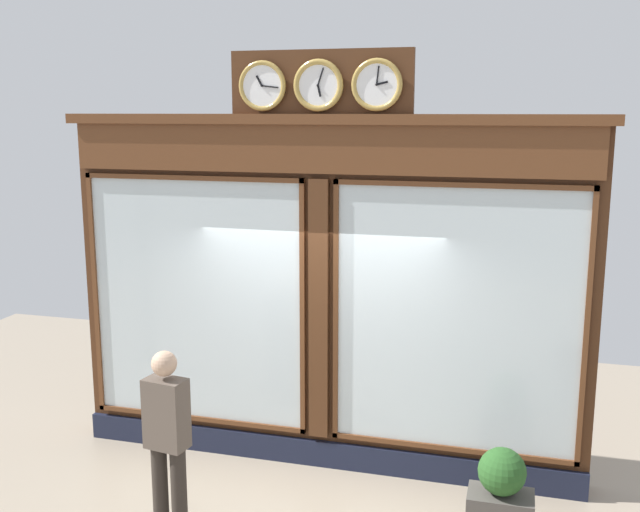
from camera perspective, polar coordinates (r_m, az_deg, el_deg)
The scene contains 3 objects.
shop_facade at distance 7.60m, azimuth 0.25°, elevation -2.77°, with size 5.47×0.42×4.26m.
pedestrian at distance 6.70m, azimuth -11.70°, elevation -13.38°, with size 0.39×0.27×1.69m.
planter_shrub at distance 6.72m, azimuth 13.87°, elevation -15.84°, with size 0.41×0.41×0.41m, color #285623.
Camera 1 is at (-1.94, 6.99, 3.69)m, focal length 41.48 mm.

